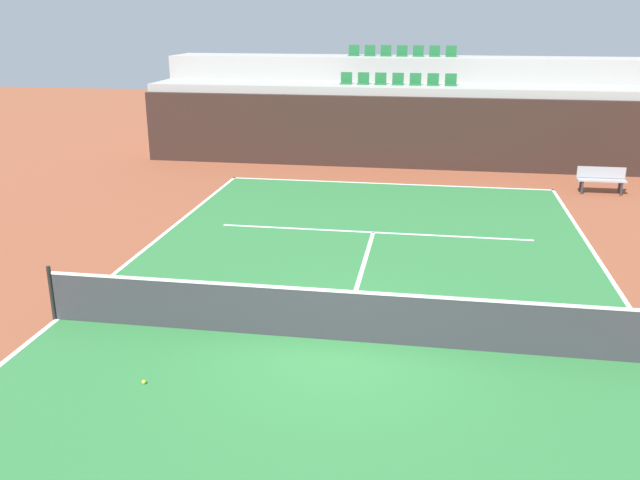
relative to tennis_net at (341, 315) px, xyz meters
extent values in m
plane|color=brown|center=(0.00, 0.00, -0.51)|extent=(80.00, 80.00, 0.00)
cube|color=#2D7238|center=(0.00, 0.00, -0.50)|extent=(11.00, 24.00, 0.01)
cube|color=white|center=(0.00, 11.95, -0.50)|extent=(11.00, 0.10, 0.00)
cube|color=white|center=(-5.45, 0.00, -0.50)|extent=(0.10, 24.00, 0.00)
cube|color=white|center=(0.00, 6.40, -0.50)|extent=(8.26, 0.10, 0.00)
cube|color=white|center=(0.00, 3.20, -0.50)|extent=(0.10, 6.40, 0.00)
cube|color=black|center=(0.00, 14.62, 0.82)|extent=(19.31, 0.30, 2.65)
cube|color=#9E9E99|center=(0.00, 15.97, 0.97)|extent=(19.31, 2.40, 2.95)
cube|color=#9E9E99|center=(0.00, 18.37, 1.43)|extent=(19.31, 2.40, 3.87)
cube|color=#1E6633|center=(-2.01, 15.97, 2.46)|extent=(0.44, 0.44, 0.04)
cube|color=#1E6633|center=(-2.01, 16.17, 2.68)|extent=(0.44, 0.04, 0.40)
cube|color=#1E6633|center=(-1.34, 15.97, 2.46)|extent=(0.44, 0.44, 0.04)
cube|color=#1E6633|center=(-1.34, 16.17, 2.68)|extent=(0.44, 0.04, 0.40)
cube|color=#1E6633|center=(-0.67, 15.97, 2.46)|extent=(0.44, 0.44, 0.04)
cube|color=#1E6633|center=(-0.67, 16.17, 2.68)|extent=(0.44, 0.04, 0.40)
cube|color=#1E6633|center=(0.00, 15.97, 2.46)|extent=(0.44, 0.44, 0.04)
cube|color=#1E6633|center=(0.00, 16.17, 2.68)|extent=(0.44, 0.04, 0.40)
cube|color=#1E6633|center=(0.67, 15.97, 2.46)|extent=(0.44, 0.44, 0.04)
cube|color=#1E6633|center=(0.67, 16.17, 2.68)|extent=(0.44, 0.04, 0.40)
cube|color=#1E6633|center=(1.34, 15.97, 2.46)|extent=(0.44, 0.44, 0.04)
cube|color=#1E6633|center=(1.34, 16.17, 2.68)|extent=(0.44, 0.04, 0.40)
cube|color=#1E6633|center=(2.01, 15.97, 2.46)|extent=(0.44, 0.44, 0.04)
cube|color=#1E6633|center=(2.01, 16.17, 2.68)|extent=(0.44, 0.04, 0.40)
cube|color=#1E6633|center=(-2.01, 18.37, 3.38)|extent=(0.44, 0.44, 0.04)
cube|color=#1E6633|center=(-2.01, 18.57, 3.60)|extent=(0.44, 0.04, 0.40)
cube|color=#1E6633|center=(-1.34, 18.37, 3.38)|extent=(0.44, 0.44, 0.04)
cube|color=#1E6633|center=(-1.34, 18.57, 3.60)|extent=(0.44, 0.04, 0.40)
cube|color=#1E6633|center=(-0.67, 18.37, 3.38)|extent=(0.44, 0.44, 0.04)
cube|color=#1E6633|center=(-0.67, 18.57, 3.60)|extent=(0.44, 0.04, 0.40)
cube|color=#1E6633|center=(0.00, 18.37, 3.38)|extent=(0.44, 0.44, 0.04)
cube|color=#1E6633|center=(0.00, 18.57, 3.60)|extent=(0.44, 0.04, 0.40)
cube|color=#1E6633|center=(0.67, 18.37, 3.38)|extent=(0.44, 0.44, 0.04)
cube|color=#1E6633|center=(0.67, 18.57, 3.60)|extent=(0.44, 0.04, 0.40)
cube|color=#1E6633|center=(1.34, 18.37, 3.38)|extent=(0.44, 0.44, 0.04)
cube|color=#1E6633|center=(1.34, 18.57, 3.60)|extent=(0.44, 0.04, 0.40)
cube|color=#1E6633|center=(2.01, 18.37, 3.38)|extent=(0.44, 0.44, 0.04)
cube|color=#1E6633|center=(2.01, 18.57, 3.60)|extent=(0.44, 0.04, 0.40)
cylinder|color=black|center=(-5.50, 0.00, 0.04)|extent=(0.08, 0.08, 1.07)
cube|color=#333338|center=(0.00, 0.00, -0.04)|extent=(10.90, 0.02, 0.92)
cube|color=white|center=(0.00, 0.00, 0.45)|extent=(10.90, 0.04, 0.05)
cube|color=#99999E|center=(6.87, 11.74, -0.06)|extent=(1.50, 0.40, 0.05)
cube|color=#99999E|center=(6.87, 11.92, 0.16)|extent=(1.50, 0.04, 0.36)
cube|color=#2D2D33|center=(6.27, 11.60, -0.30)|extent=(0.06, 0.06, 0.42)
cube|color=#2D2D33|center=(7.47, 11.60, -0.30)|extent=(0.06, 0.06, 0.42)
cube|color=#2D2D33|center=(6.27, 11.88, -0.30)|extent=(0.06, 0.06, 0.42)
cube|color=#2D2D33|center=(7.47, 11.88, -0.30)|extent=(0.06, 0.06, 0.42)
sphere|color=#CCE033|center=(-2.85, -1.99, -0.47)|extent=(0.07, 0.07, 0.07)
camera|label=1|loc=(1.42, -10.84, 5.01)|focal=38.22mm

